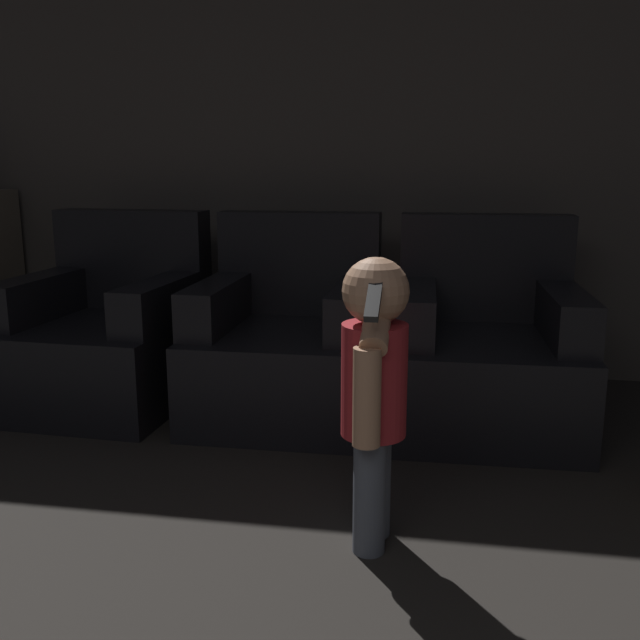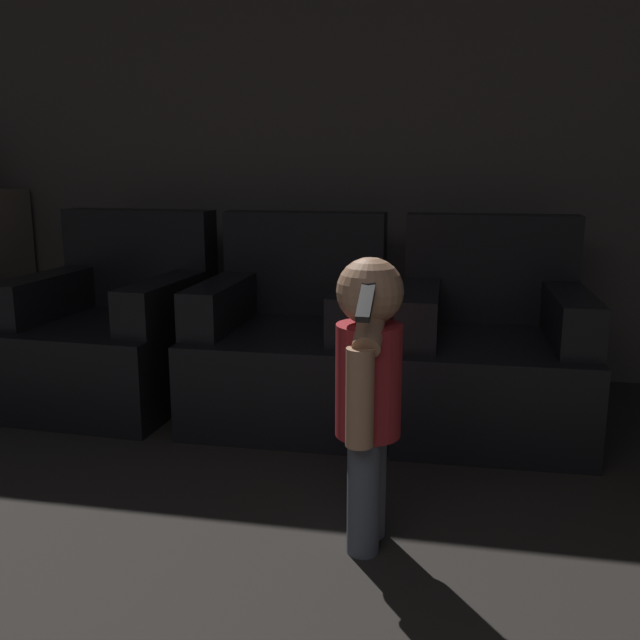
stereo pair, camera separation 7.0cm
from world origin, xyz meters
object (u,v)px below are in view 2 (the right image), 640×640
armchair_left (115,335)px  armchair_right (490,354)px  armchair_middle (292,344)px  person_toddler (368,381)px

armchair_left → armchair_right: bearing=2.4°
armchair_right → armchair_left: bearing=178.7°
armchair_middle → person_toddler: bearing=-66.7°
armchair_middle → person_toddler: size_ratio=1.03×
armchair_left → person_toddler: armchair_left is taller
armchair_left → armchair_middle: 0.86m
armchair_left → armchair_middle: same height
armchair_right → person_toddler: armchair_right is taller
armchair_right → person_toddler: 1.19m
person_toddler → armchair_right: bearing=165.2°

